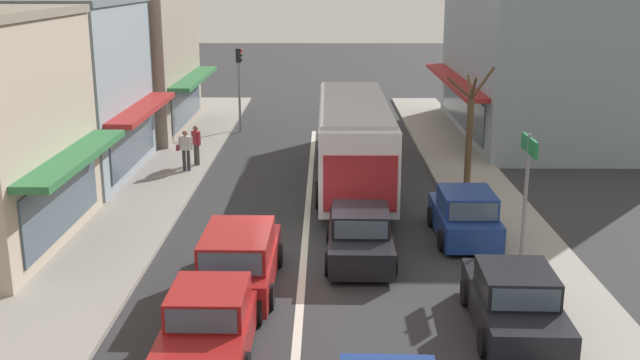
% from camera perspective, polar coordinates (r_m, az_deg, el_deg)
% --- Properties ---
extents(ground_plane, '(140.00, 140.00, 0.00)m').
position_cam_1_polar(ground_plane, '(20.87, -1.26, -6.16)').
color(ground_plane, '#2D2D30').
extents(lane_centre_line, '(0.20, 28.00, 0.01)m').
position_cam_1_polar(lane_centre_line, '(24.64, -0.99, -2.76)').
color(lane_centre_line, silver).
rests_on(lane_centre_line, ground).
extents(sidewalk_left, '(5.20, 44.00, 0.14)m').
position_cam_1_polar(sidewalk_left, '(27.54, -15.17, -1.20)').
color(sidewalk_left, gray).
rests_on(sidewalk_left, ground).
extents(kerb_right, '(2.80, 44.00, 0.12)m').
position_cam_1_polar(kerb_right, '(27.10, 12.35, -1.31)').
color(kerb_right, gray).
rests_on(kerb_right, ground).
extents(shopfront_mid_block, '(7.63, 7.98, 6.87)m').
position_cam_1_polar(shopfront_mid_block, '(30.68, -20.26, 6.47)').
color(shopfront_mid_block, '#84939E').
rests_on(shopfront_mid_block, ground).
extents(shopfront_far_end, '(8.52, 9.31, 8.30)m').
position_cam_1_polar(shopfront_far_end, '(39.10, -15.78, 9.59)').
color(shopfront_far_end, gray).
rests_on(shopfront_far_end, ground).
extents(building_right_far, '(9.37, 13.90, 9.97)m').
position_cam_1_polar(building_right_far, '(38.41, 17.22, 10.65)').
color(building_right_far, '#84939E').
rests_on(building_right_far, ground).
extents(city_bus, '(2.79, 10.87, 3.23)m').
position_cam_1_polar(city_bus, '(27.84, 2.57, 3.34)').
color(city_bus, silver).
rests_on(city_bus, ground).
extents(wagon_behind_bus_mid, '(1.98, 4.52, 1.58)m').
position_cam_1_polar(wagon_behind_bus_mid, '(19.00, -6.17, -6.06)').
color(wagon_behind_bus_mid, maroon).
rests_on(wagon_behind_bus_mid, ground).
extents(sedan_behind_bus_near, '(1.93, 4.22, 1.47)m').
position_cam_1_polar(sedan_behind_bus_near, '(16.02, -8.35, -10.67)').
color(sedan_behind_bus_near, maroon).
rests_on(sedan_behind_bus_near, ground).
extents(sedan_adjacent_lane_lead, '(1.96, 4.23, 1.47)m').
position_cam_1_polar(sedan_adjacent_lane_lead, '(20.87, 3.06, -4.25)').
color(sedan_adjacent_lane_lead, black).
rests_on(sedan_adjacent_lane_lead, ground).
extents(parked_sedan_kerb_front, '(2.00, 4.25, 1.47)m').
position_cam_1_polar(parked_sedan_kerb_front, '(17.29, 14.57, -9.00)').
color(parked_sedan_kerb_front, black).
rests_on(parked_sedan_kerb_front, ground).
extents(parked_hatchback_kerb_second, '(1.84, 3.71, 1.54)m').
position_cam_1_polar(parked_hatchback_kerb_second, '(22.77, 10.97, -2.71)').
color(parked_hatchback_kerb_second, navy).
rests_on(parked_hatchback_kerb_second, ground).
extents(traffic_light_downstreet, '(0.33, 0.24, 4.20)m').
position_cam_1_polar(traffic_light_downstreet, '(37.71, -6.19, 7.91)').
color(traffic_light_downstreet, gray).
rests_on(traffic_light_downstreet, ground).
extents(directional_road_sign, '(0.10, 1.40, 3.60)m').
position_cam_1_polar(directional_road_sign, '(20.74, 15.55, 0.89)').
color(directional_road_sign, gray).
rests_on(directional_road_sign, ground).
extents(street_tree_right, '(1.72, 1.56, 4.55)m').
position_cam_1_polar(street_tree_right, '(27.72, 11.31, 3.48)').
color(street_tree_right, brown).
rests_on(street_tree_right, ground).
extents(pedestrian_with_handbag_near, '(0.54, 0.57, 1.63)m').
position_cam_1_polar(pedestrian_with_handbag_near, '(31.00, -9.43, 2.84)').
color(pedestrian_with_handbag_near, '#4C4742').
rests_on(pedestrian_with_handbag_near, sidewalk_left).
extents(pedestrian_browsing_midblock, '(0.66, 0.26, 1.63)m').
position_cam_1_polar(pedestrian_browsing_midblock, '(30.07, -10.22, 2.42)').
color(pedestrian_browsing_midblock, '#333338').
rests_on(pedestrian_browsing_midblock, sidewalk_left).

